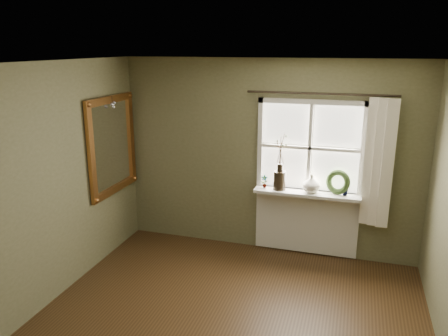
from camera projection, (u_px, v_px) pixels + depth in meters
ceiling at (215, 65)px, 3.39m from camera, size 4.50×4.50×0.00m
wall_back at (268, 157)px, 5.86m from camera, size 4.00×0.10×2.60m
wall_left at (19, 197)px, 4.32m from camera, size 0.10×4.50×2.60m
window_frame at (310, 148)px, 5.59m from camera, size 1.36×0.06×1.24m
window_sill at (307, 193)px, 5.65m from camera, size 1.36×0.26×0.04m
window_apron at (306, 222)px, 5.87m from camera, size 1.36×0.04×0.88m
dark_jug at (280, 180)px, 5.71m from camera, size 0.20×0.20×0.25m
cream_vase at (311, 184)px, 5.60m from camera, size 0.29×0.29×0.24m
wreath at (338, 185)px, 5.54m from camera, size 0.35×0.25×0.33m
potted_plant_left at (264, 182)px, 5.78m from camera, size 0.10×0.08×0.17m
potted_plant_right at (346, 189)px, 5.49m from camera, size 0.11×0.10×0.17m
curtain at (378, 163)px, 5.30m from camera, size 0.36×0.12×1.59m
curtain_rod at (321, 94)px, 5.32m from camera, size 1.84×0.03×0.03m
gilt_mirror at (112, 145)px, 5.75m from camera, size 0.10×1.08×1.29m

